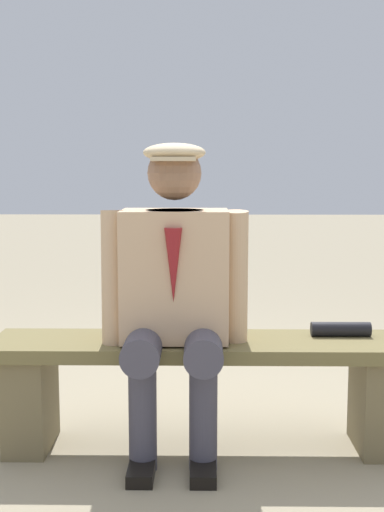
# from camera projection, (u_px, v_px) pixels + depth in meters

# --- Properties ---
(ground_plane) EXTENTS (30.00, 30.00, 0.00)m
(ground_plane) POSITION_uv_depth(u_px,v_px,m) (203.00, 447.00, 2.85)
(ground_plane) COLOR gray
(bench) EXTENTS (1.76, 0.38, 0.47)m
(bench) POSITION_uv_depth(u_px,v_px,m) (203.00, 376.00, 2.82)
(bench) COLOR brown
(bench) RESTS_ON ground
(seated_man) EXTENTS (0.60, 0.54, 1.27)m
(seated_man) POSITION_uv_depth(u_px,v_px,m) (175.00, 286.00, 2.72)
(seated_man) COLOR tan
(seated_man) RESTS_ON ground
(rolled_magazine) EXTENTS (0.25, 0.06, 0.06)m
(rolled_magazine) POSITION_uv_depth(u_px,v_px,m) (341.00, 329.00, 2.85)
(rolled_magazine) COLOR black
(rolled_magazine) RESTS_ON bench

